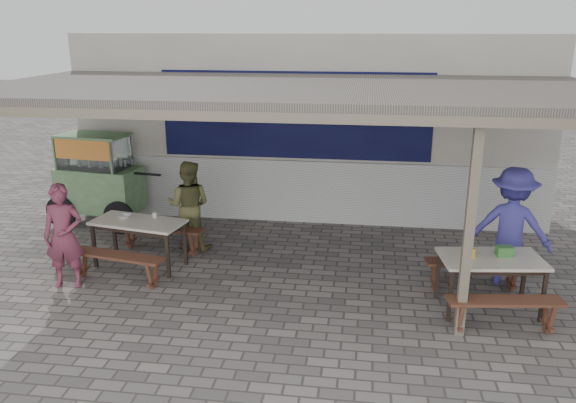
% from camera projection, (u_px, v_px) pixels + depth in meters
% --- Properties ---
extents(ground, '(60.00, 60.00, 0.00)m').
position_uv_depth(ground, '(281.00, 289.00, 8.09)').
color(ground, slate).
rests_on(ground, ground).
extents(back_wall, '(9.00, 1.28, 3.50)m').
position_uv_depth(back_wall, '(309.00, 128.00, 10.95)').
color(back_wall, beige).
rests_on(back_wall, ground).
extents(warung_roof, '(9.00, 4.21, 2.81)m').
position_uv_depth(warung_roof, '(291.00, 92.00, 8.12)').
color(warung_roof, '#635955').
rests_on(warung_roof, ground).
extents(table_left, '(1.51, 0.90, 0.75)m').
position_uv_depth(table_left, '(138.00, 226.00, 8.68)').
color(table_left, silver).
rests_on(table_left, ground).
extents(bench_left_street, '(1.54, 0.55, 0.45)m').
position_uv_depth(bench_left_street, '(116.00, 261.00, 8.20)').
color(bench_left_street, brown).
rests_on(bench_left_street, ground).
extents(bench_left_wall, '(1.54, 0.55, 0.45)m').
position_uv_depth(bench_left_wall, '(161.00, 232.00, 9.36)').
color(bench_left_wall, brown).
rests_on(bench_left_wall, ground).
extents(table_right, '(1.39, 0.91, 0.75)m').
position_uv_depth(table_right, '(491.00, 263.00, 7.31)').
color(table_right, silver).
rests_on(table_right, ground).
extents(bench_right_street, '(1.43, 0.46, 0.45)m').
position_uv_depth(bench_right_street, '(505.00, 308.00, 6.84)').
color(bench_right_street, brown).
rests_on(bench_right_street, ground).
extents(bench_right_wall, '(1.43, 0.46, 0.45)m').
position_uv_depth(bench_right_wall, '(474.00, 268.00, 7.98)').
color(bench_right_wall, brown).
rests_on(bench_right_wall, ground).
extents(vendor_cart, '(2.22, 1.03, 1.73)m').
position_uv_depth(vendor_cart, '(98.00, 176.00, 10.48)').
color(vendor_cart, '#75A56E').
rests_on(vendor_cart, ground).
extents(patron_street_side, '(0.63, 0.48, 1.53)m').
position_uv_depth(patron_street_side, '(64.00, 236.00, 7.99)').
color(patron_street_side, brown).
rests_on(patron_street_side, ground).
extents(patron_wall_side, '(0.75, 0.58, 1.52)m').
position_uv_depth(patron_wall_side, '(189.00, 205.00, 9.36)').
color(patron_wall_side, brown).
rests_on(patron_wall_side, ground).
extents(patron_right_table, '(1.27, 0.95, 1.75)m').
position_uv_depth(patron_right_table, '(511.00, 227.00, 8.04)').
color(patron_right_table, '#423D9D').
rests_on(patron_right_table, ground).
extents(tissue_box, '(0.16, 0.16, 0.12)m').
position_uv_depth(tissue_box, '(469.00, 252.00, 7.29)').
color(tissue_box, gold).
rests_on(tissue_box, table_right).
extents(donation_box, '(0.22, 0.16, 0.13)m').
position_uv_depth(donation_box, '(504.00, 251.00, 7.32)').
color(donation_box, '#3C7C37').
rests_on(donation_box, table_right).
extents(condiment_jar, '(0.07, 0.07, 0.08)m').
position_uv_depth(condiment_jar, '(155.00, 215.00, 8.80)').
color(condiment_jar, beige).
rests_on(condiment_jar, table_left).
extents(condiment_bowl, '(0.22, 0.22, 0.05)m').
position_uv_depth(condiment_bowl, '(125.00, 216.00, 8.80)').
color(condiment_bowl, silver).
rests_on(condiment_bowl, table_left).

